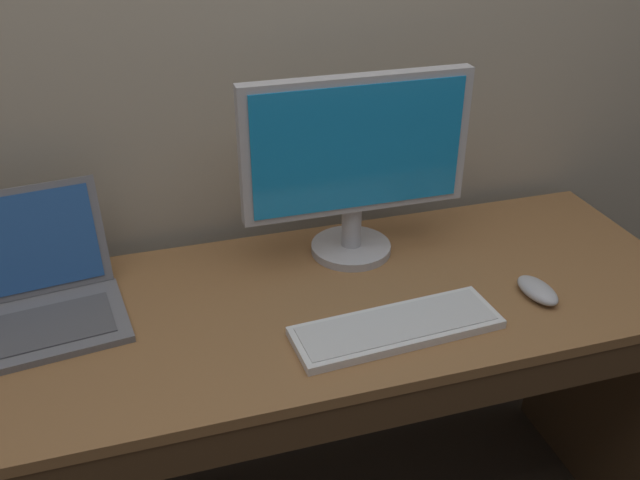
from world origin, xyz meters
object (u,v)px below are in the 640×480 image
Objects in this scene: computer_mouse at (537,290)px; wired_keyboard at (397,327)px; laptop_space_gray at (29,295)px; external_monitor at (356,159)px.

wired_keyboard is at bearing 178.61° from computer_mouse.
computer_mouse is at bearing -12.66° from laptop_space_gray.
laptop_space_gray is 1.04m from computer_mouse.
laptop_space_gray is 0.89× the size of wired_keyboard.
external_monitor is (0.70, 0.05, 0.19)m from laptop_space_gray.
laptop_space_gray is at bearing 159.61° from wired_keyboard.
laptop_space_gray is at bearing -176.24° from external_monitor.
wired_keyboard is 0.33m from computer_mouse.
laptop_space_gray reaches higher than computer_mouse.
external_monitor is 0.38m from wired_keyboard.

